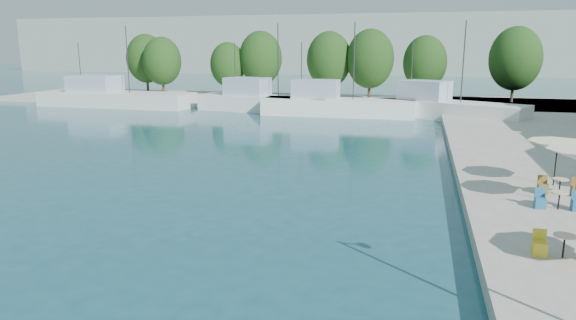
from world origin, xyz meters
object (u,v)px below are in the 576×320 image
(trawler_03, at_px, (334,106))
(trawler_04, at_px, (441,108))
(trawler_01, at_px, (113,98))
(trawler_02, at_px, (263,102))
(umbrella_cream, at_px, (558,146))

(trawler_03, height_order, trawler_04, same)
(trawler_01, distance_m, trawler_04, 39.35)
(trawler_02, relative_size, trawler_03, 1.01)
(trawler_01, relative_size, trawler_03, 1.22)
(umbrella_cream, bearing_deg, trawler_04, 98.67)
(trawler_01, xyz_separation_m, trawler_02, (19.63, -0.22, 0.00))
(trawler_02, height_order, trawler_03, same)
(trawler_04, bearing_deg, umbrella_cream, -53.97)
(trawler_01, xyz_separation_m, trawler_04, (39.33, -1.20, 0.00))
(trawler_01, distance_m, trawler_02, 19.64)
(trawler_03, distance_m, umbrella_cream, 32.19)
(trawler_04, bearing_deg, trawler_02, -155.50)
(trawler_01, relative_size, umbrella_cream, 7.16)
(trawler_03, xyz_separation_m, trawler_04, (11.14, 0.55, 0.00))
(trawler_01, relative_size, trawler_02, 1.21)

